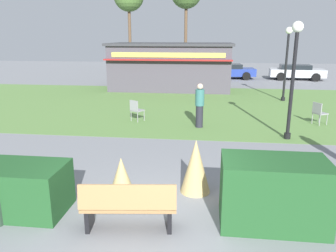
{
  "coord_description": "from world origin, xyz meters",
  "views": [
    {
      "loc": [
        0.96,
        -5.41,
        3.4
      ],
      "look_at": [
        -0.16,
        3.75,
        0.92
      ],
      "focal_mm": 35.77,
      "sensor_mm": 36.0,
      "label": 1
    }
  ],
  "objects_px": {
    "lamppost_far": "(287,55)",
    "parked_car_center_slot": "(228,71)",
    "cafe_chair_east": "(136,109)",
    "park_bench": "(129,206)",
    "food_kiosk": "(171,66)",
    "person_strolling": "(200,105)",
    "cafe_chair_west": "(319,112)",
    "lamppost_mid": "(294,67)",
    "parked_car_west_slot": "(169,70)",
    "parked_car_east_slot": "(296,72)"
  },
  "relations": [
    {
      "from": "lamppost_far",
      "to": "parked_car_center_slot",
      "type": "relative_size",
      "value": 0.89
    },
    {
      "from": "cafe_chair_east",
      "to": "park_bench",
      "type": "bearing_deg",
      "value": -78.66
    },
    {
      "from": "food_kiosk",
      "to": "person_strolling",
      "type": "relative_size",
      "value": 4.68
    },
    {
      "from": "cafe_chair_west",
      "to": "cafe_chair_east",
      "type": "distance_m",
      "value": 7.28
    },
    {
      "from": "lamppost_mid",
      "to": "person_strolling",
      "type": "xyz_separation_m",
      "value": [
        -3.05,
        1.14,
        -1.59
      ]
    },
    {
      "from": "cafe_chair_west",
      "to": "parked_car_center_slot",
      "type": "relative_size",
      "value": 0.21
    },
    {
      "from": "lamppost_mid",
      "to": "person_strolling",
      "type": "relative_size",
      "value": 2.29
    },
    {
      "from": "cafe_chair_east",
      "to": "person_strolling",
      "type": "distance_m",
      "value": 2.7
    },
    {
      "from": "food_kiosk",
      "to": "person_strolling",
      "type": "bearing_deg",
      "value": -77.18
    },
    {
      "from": "park_bench",
      "to": "cafe_chair_east",
      "type": "xyz_separation_m",
      "value": [
        -1.58,
        7.88,
        0.05
      ]
    },
    {
      "from": "food_kiosk",
      "to": "parked_car_west_slot",
      "type": "xyz_separation_m",
      "value": [
        -0.85,
        6.08,
        -0.86
      ]
    },
    {
      "from": "cafe_chair_east",
      "to": "person_strolling",
      "type": "relative_size",
      "value": 0.53
    },
    {
      "from": "cafe_chair_east",
      "to": "parked_car_center_slot",
      "type": "relative_size",
      "value": 0.21
    },
    {
      "from": "parked_car_center_slot",
      "to": "parked_car_west_slot",
      "type": "bearing_deg",
      "value": 179.98
    },
    {
      "from": "cafe_chair_west",
      "to": "parked_car_center_slot",
      "type": "distance_m",
      "value": 14.96
    },
    {
      "from": "park_bench",
      "to": "food_kiosk",
      "type": "height_order",
      "value": "food_kiosk"
    },
    {
      "from": "park_bench",
      "to": "food_kiosk",
      "type": "bearing_deg",
      "value": 93.91
    },
    {
      "from": "food_kiosk",
      "to": "person_strolling",
      "type": "xyz_separation_m",
      "value": [
        2.18,
        -9.59,
        -0.64
      ]
    },
    {
      "from": "park_bench",
      "to": "parked_car_center_slot",
      "type": "bearing_deg",
      "value": 82.77
    },
    {
      "from": "food_kiosk",
      "to": "cafe_chair_east",
      "type": "distance_m",
      "value": 9.05
    },
    {
      "from": "park_bench",
      "to": "lamppost_mid",
      "type": "height_order",
      "value": "lamppost_mid"
    },
    {
      "from": "food_kiosk",
      "to": "person_strolling",
      "type": "height_order",
      "value": "food_kiosk"
    },
    {
      "from": "park_bench",
      "to": "parked_car_west_slot",
      "type": "distance_m",
      "value": 23.02
    },
    {
      "from": "food_kiosk",
      "to": "lamppost_mid",
      "type": "bearing_deg",
      "value": -64.02
    },
    {
      "from": "cafe_chair_east",
      "to": "person_strolling",
      "type": "height_order",
      "value": "person_strolling"
    },
    {
      "from": "parked_car_east_slot",
      "to": "person_strolling",
      "type": "bearing_deg",
      "value": -114.98
    },
    {
      "from": "lamppost_mid",
      "to": "parked_car_east_slot",
      "type": "xyz_separation_m",
      "value": [
        4.25,
        16.81,
        -1.81
      ]
    },
    {
      "from": "park_bench",
      "to": "person_strolling",
      "type": "relative_size",
      "value": 1.03
    },
    {
      "from": "parked_car_west_slot",
      "to": "cafe_chair_west",
      "type": "bearing_deg",
      "value": -62.37
    },
    {
      "from": "park_bench",
      "to": "lamppost_mid",
      "type": "xyz_separation_m",
      "value": [
        4.08,
        6.13,
        1.97
      ]
    },
    {
      "from": "cafe_chair_west",
      "to": "lamppost_mid",
      "type": "bearing_deg",
      "value": -127.43
    },
    {
      "from": "lamppost_far",
      "to": "parked_car_west_slot",
      "type": "bearing_deg",
      "value": 127.55
    },
    {
      "from": "parked_car_west_slot",
      "to": "parked_car_center_slot",
      "type": "relative_size",
      "value": 0.98
    },
    {
      "from": "person_strolling",
      "to": "parked_car_center_slot",
      "type": "xyz_separation_m",
      "value": [
        1.88,
        15.66,
        -0.22
      ]
    },
    {
      "from": "park_bench",
      "to": "parked_car_center_slot",
      "type": "height_order",
      "value": "parked_car_center_slot"
    },
    {
      "from": "person_strolling",
      "to": "food_kiosk",
      "type": "bearing_deg",
      "value": -164.36
    },
    {
      "from": "lamppost_mid",
      "to": "lamppost_far",
      "type": "bearing_deg",
      "value": 79.68
    },
    {
      "from": "lamppost_mid",
      "to": "cafe_chair_west",
      "type": "xyz_separation_m",
      "value": [
        1.62,
        2.11,
        -1.92
      ]
    },
    {
      "from": "park_bench",
      "to": "parked_car_center_slot",
      "type": "distance_m",
      "value": 23.12
    },
    {
      "from": "cafe_chair_west",
      "to": "person_strolling",
      "type": "height_order",
      "value": "person_strolling"
    },
    {
      "from": "lamppost_mid",
      "to": "person_strolling",
      "type": "height_order",
      "value": "lamppost_mid"
    },
    {
      "from": "cafe_chair_west",
      "to": "person_strolling",
      "type": "bearing_deg",
      "value": -168.29
    },
    {
      "from": "lamppost_mid",
      "to": "person_strolling",
      "type": "bearing_deg",
      "value": 159.41
    },
    {
      "from": "lamppost_far",
      "to": "food_kiosk",
      "type": "xyz_separation_m",
      "value": [
        -6.54,
        3.54,
        -0.95
      ]
    },
    {
      "from": "food_kiosk",
      "to": "parked_car_west_slot",
      "type": "height_order",
      "value": "food_kiosk"
    },
    {
      "from": "lamppost_far",
      "to": "cafe_chair_east",
      "type": "distance_m",
      "value": 9.05
    },
    {
      "from": "lamppost_far",
      "to": "cafe_chair_west",
      "type": "bearing_deg",
      "value": -86.56
    },
    {
      "from": "person_strolling",
      "to": "parked_car_west_slot",
      "type": "height_order",
      "value": "person_strolling"
    },
    {
      "from": "lamppost_mid",
      "to": "person_strolling",
      "type": "distance_m",
      "value": 3.62
    },
    {
      "from": "person_strolling",
      "to": "parked_car_center_slot",
      "type": "distance_m",
      "value": 15.77
    }
  ]
}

